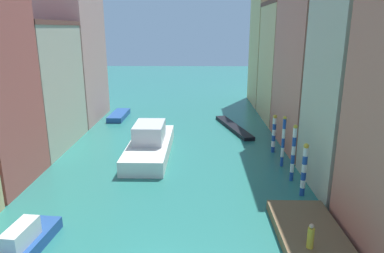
% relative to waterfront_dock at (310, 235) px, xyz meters
% --- Properties ---
extents(ground_plane, '(154.00, 154.00, 0.00)m').
position_rel_waterfront_dock_xyz_m(ground_plane, '(-8.83, 20.42, -0.31)').
color(ground_plane, '#28756B').
extents(building_left_2, '(7.58, 11.12, 12.65)m').
position_rel_waterfront_dock_xyz_m(building_left_2, '(-23.52, 16.76, 6.02)').
color(building_left_2, '#BCB299').
rests_on(building_left_2, ground).
extents(building_left_3, '(7.58, 10.65, 18.57)m').
position_rel_waterfront_dock_xyz_m(building_left_3, '(-23.52, 27.84, 8.99)').
color(building_left_3, tan).
rests_on(building_left_3, ground).
extents(building_right_1, '(7.58, 7.87, 15.38)m').
position_rel_waterfront_dock_xyz_m(building_right_1, '(5.86, 7.45, 7.39)').
color(building_right_1, '#BCB299').
rests_on(building_right_1, ground).
extents(building_right_2, '(7.58, 11.66, 17.77)m').
position_rel_waterfront_dock_xyz_m(building_right_2, '(5.86, 17.48, 8.58)').
color(building_right_2, '#C6705B').
rests_on(building_right_2, ground).
extents(building_right_3, '(7.58, 10.40, 15.28)m').
position_rel_waterfront_dock_xyz_m(building_right_3, '(5.86, 28.57, 7.34)').
color(building_right_3, '#DBB77A').
rests_on(building_right_3, ground).
extents(building_right_4, '(7.58, 9.93, 19.91)m').
position_rel_waterfront_dock_xyz_m(building_right_4, '(5.86, 39.07, 9.66)').
color(building_right_4, '#DBB77A').
rests_on(building_right_4, ground).
extents(waterfront_dock, '(3.69, 7.48, 0.62)m').
position_rel_waterfront_dock_xyz_m(waterfront_dock, '(0.00, 0.00, 0.00)').
color(waterfront_dock, brown).
rests_on(waterfront_dock, ground).
extents(person_on_dock, '(0.36, 0.36, 1.43)m').
position_rel_waterfront_dock_xyz_m(person_on_dock, '(-0.57, -1.62, 0.97)').
color(person_on_dock, gold).
rests_on(person_on_dock, waterfront_dock).
extents(mooring_pole_0, '(0.39, 0.39, 4.05)m').
position_rel_waterfront_dock_xyz_m(mooring_pole_0, '(1.14, 5.74, 1.77)').
color(mooring_pole_0, '#1E479E').
rests_on(mooring_pole_0, ground).
extents(mooring_pole_1, '(0.33, 0.33, 4.70)m').
position_rel_waterfront_dock_xyz_m(mooring_pole_1, '(1.03, 8.39, 2.09)').
color(mooring_pole_1, '#1E479E').
rests_on(mooring_pole_1, ground).
extents(mooring_pole_2, '(0.30, 0.30, 4.61)m').
position_rel_waterfront_dock_xyz_m(mooring_pole_2, '(0.95, 11.49, 2.04)').
color(mooring_pole_2, '#1E479E').
rests_on(mooring_pole_2, ground).
extents(mooring_pole_3, '(0.39, 0.39, 3.84)m').
position_rel_waterfront_dock_xyz_m(mooring_pole_3, '(0.91, 15.14, 1.67)').
color(mooring_pole_3, '#1E479E').
rests_on(mooring_pole_3, ground).
extents(vaporetto_white, '(3.86, 11.53, 3.14)m').
position_rel_waterfront_dock_xyz_m(vaporetto_white, '(-11.25, 14.25, 0.77)').
color(vaporetto_white, white).
rests_on(vaporetto_white, ground).
extents(gondola_black, '(3.88, 10.18, 0.42)m').
position_rel_waterfront_dock_xyz_m(gondola_black, '(-2.22, 23.51, -0.10)').
color(gondola_black, black).
rests_on(gondola_black, ground).
extents(motorboat_0, '(2.04, 6.06, 0.69)m').
position_rel_waterfront_dock_xyz_m(motorboat_0, '(-17.50, 28.75, 0.03)').
color(motorboat_0, '#234C93').
rests_on(motorboat_0, ground).
extents(motorboat_1, '(2.17, 6.04, 1.79)m').
position_rel_waterfront_dock_xyz_m(motorboat_1, '(-16.04, -1.70, 0.29)').
color(motorboat_1, '#234C93').
rests_on(motorboat_1, ground).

